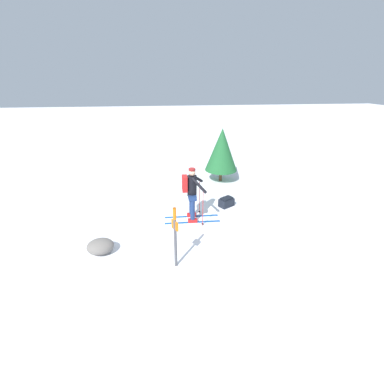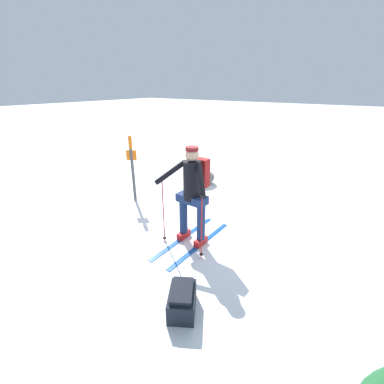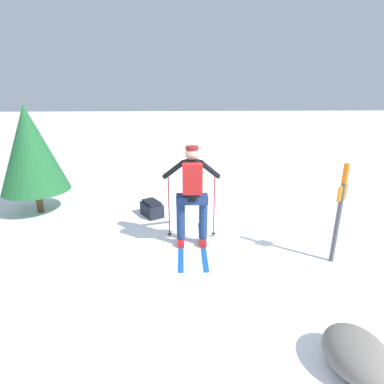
# 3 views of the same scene
# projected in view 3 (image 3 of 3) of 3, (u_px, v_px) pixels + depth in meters

# --- Properties ---
(ground_plane) EXTENTS (80.00, 80.00, 0.00)m
(ground_plane) POSITION_uv_depth(u_px,v_px,m) (201.00, 265.00, 4.79)
(ground_plane) COLOR white
(skier) EXTENTS (1.83, 1.08, 1.80)m
(skier) POSITION_uv_depth(u_px,v_px,m) (192.00, 191.00, 5.10)
(skier) COLOR #144C9E
(skier) RESTS_ON ground_plane
(dropped_backpack) EXTENTS (0.63, 0.56, 0.35)m
(dropped_backpack) POSITION_uv_depth(u_px,v_px,m) (152.00, 209.00, 6.66)
(dropped_backpack) COLOR black
(dropped_backpack) RESTS_ON ground_plane
(trail_marker) EXTENTS (0.15, 0.21, 1.63)m
(trail_marker) POSITION_uv_depth(u_px,v_px,m) (340.00, 206.00, 4.61)
(trail_marker) COLOR #4C4C51
(trail_marker) RESTS_ON ground_plane
(rock_boulder) EXTENTS (0.71, 0.60, 0.39)m
(rock_boulder) POSITION_uv_depth(u_px,v_px,m) (356.00, 353.00, 2.94)
(rock_boulder) COLOR slate
(rock_boulder) RESTS_ON ground_plane
(pine_tree) EXTENTS (1.44, 1.44, 2.40)m
(pine_tree) POSITION_uv_depth(u_px,v_px,m) (30.00, 149.00, 6.46)
(pine_tree) COLOR #4C331E
(pine_tree) RESTS_ON ground_plane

